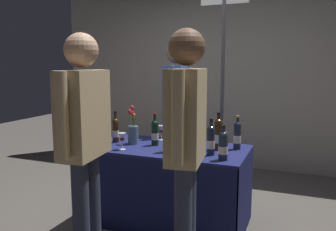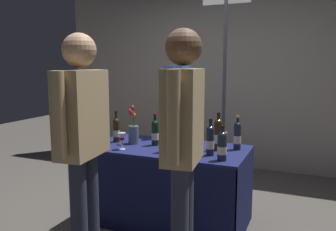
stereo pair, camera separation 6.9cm
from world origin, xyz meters
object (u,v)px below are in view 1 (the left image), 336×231
Objects in this scene: wine_glass_near_vendor at (161,130)px; wine_glass_near_taster at (122,138)px; display_bottle_0 at (155,132)px; featured_wine_bottle at (237,135)px; flower_vase at (133,132)px; taster_foreground_right at (84,131)px; vendor_presenter at (177,104)px; wine_glass_mid at (179,139)px; booth_signpost at (223,69)px; tasting_table at (168,170)px.

wine_glass_near_vendor is 0.97× the size of wine_glass_near_taster.
wine_glass_near_vendor is at bearing 98.21° from display_bottle_0.
flower_vase reaches higher than featured_wine_bottle.
taster_foreground_right is (-0.08, -1.20, 0.20)m from wine_glass_near_vendor.
vendor_presenter is (0.18, 0.93, 0.22)m from wine_glass_near_taster.
display_bottle_0 is 0.34m from wine_glass_near_taster.
wine_glass_mid is (0.28, -0.10, -0.03)m from display_bottle_0.
booth_signpost reaches higher than wine_glass_mid.
tasting_table is 4.74× the size of featured_wine_bottle.
vendor_presenter is at bearing 103.76° from tasting_table.
featured_wine_bottle is at bearing -68.78° from booth_signpost.
flower_vase reaches higher than tasting_table.
featured_wine_bottle is 2.21× the size of wine_glass_mid.
display_bottle_0 is 0.24m from wine_glass_near_vendor.
taster_foreground_right is at bearing -83.56° from flower_vase.
featured_wine_bottle is 0.80m from wine_glass_near_vendor.
display_bottle_0 is 2.00× the size of wine_glass_near_taster.
wine_glass_near_vendor is at bearing -118.28° from booth_signpost.
taster_foreground_right reaches higher than flower_vase.
featured_wine_bottle is at bearing 10.14° from display_bottle_0.
featured_wine_bottle is at bearing -7.29° from wine_glass_near_vendor.
tasting_table is 3.87× the size of flower_vase.
taster_foreground_right is (0.11, -0.94, 0.20)m from flower_vase.
tasting_table is 0.84× the size of vendor_presenter.
taster_foreground_right is (-0.40, -0.86, 0.21)m from wine_glass_mid.
booth_signpost is at bearing 76.29° from tasting_table.
vendor_presenter is (-0.17, 0.68, 0.55)m from tasting_table.
featured_wine_bottle is at bearing 22.43° from wine_glass_near_taster.
wine_glass_near_vendor is at bearing 133.33° from wine_glass_mid.
wine_glass_mid is (0.14, -0.08, 0.32)m from tasting_table.
booth_signpost is (0.44, 0.82, 0.60)m from wine_glass_near_vendor.
display_bottle_0 is at bearing 160.90° from wine_glass_mid.
wine_glass_near_vendor is 0.39× the size of flower_vase.
display_bottle_0 is at bearing 172.06° from tasting_table.
taster_foreground_right reaches higher than wine_glass_near_taster.
tasting_table is 1.45m from booth_signpost.
flower_vase is 1.38m from booth_signpost.
taster_foreground_right reaches higher than display_bottle_0.
booth_signpost reaches higher than flower_vase.
booth_signpost is at bearing 83.92° from wine_glass_mid.
wine_glass_near_taster is at bearing -109.19° from wine_glass_near_vendor.
booth_signpost is (0.40, 1.05, 0.58)m from display_bottle_0.
wine_glass_near_taster is (-0.97, -0.40, -0.02)m from featured_wine_bottle.
featured_wine_bottle is (0.62, 0.16, 0.36)m from tasting_table.
booth_signpost is at bearing 126.71° from vendor_presenter.
wine_glass_near_taster is at bearing -161.26° from wine_glass_mid.
featured_wine_bottle is at bearing -44.99° from taster_foreground_right.
booth_signpost reaches higher than display_bottle_0.
booth_signpost is at bearing 59.73° from flower_vase.
wine_glass_near_taster is 0.40× the size of flower_vase.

